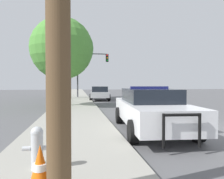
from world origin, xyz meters
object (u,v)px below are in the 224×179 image
at_px(traffic_light, 90,66).
at_px(traffic_cone, 40,169).
at_px(police_car, 151,108).
at_px(car_background_midblock, 100,93).
at_px(tree_sidewalk_mid, 69,48).
at_px(fire_hydrant, 37,146).
at_px(tree_sidewalk_near, 62,49).

relative_size(traffic_light, traffic_cone, 7.45).
xyz_separation_m(police_car, car_background_midblock, (-0.35, 14.24, -0.05)).
relative_size(police_car, traffic_cone, 7.72).
xyz_separation_m(tree_sidewalk_mid, traffic_cone, (0.30, -20.51, -4.96)).
bearing_deg(traffic_light, traffic_cone, -95.10).
distance_m(police_car, traffic_cone, 5.27).
height_order(fire_hydrant, car_background_midblock, car_background_midblock).
distance_m(fire_hydrant, tree_sidewalk_mid, 20.20).
height_order(car_background_midblock, tree_sidewalk_mid, tree_sidewalk_mid).
bearing_deg(fire_hydrant, traffic_cone, -77.62).
distance_m(tree_sidewalk_mid, traffic_cone, 21.10).
xyz_separation_m(police_car, traffic_cone, (-3.07, -4.27, -0.31)).
bearing_deg(tree_sidewalk_mid, traffic_light, 36.45).
xyz_separation_m(fire_hydrant, tree_sidewalk_mid, (-0.10, 19.60, 4.90)).
bearing_deg(car_background_midblock, fire_hydrant, -94.58).
distance_m(fire_hydrant, traffic_cone, 0.94).
xyz_separation_m(fire_hydrant, traffic_light, (2.18, 21.28, 3.21)).
height_order(police_car, traffic_light, traffic_light).
xyz_separation_m(tree_sidewalk_near, traffic_cone, (0.55, -12.66, -3.65)).
relative_size(tree_sidewalk_mid, tree_sidewalk_near, 1.27).
relative_size(fire_hydrant, tree_sidewalk_near, 0.12).
relative_size(police_car, tree_sidewalk_mid, 0.68).
distance_m(tree_sidewalk_mid, tree_sidewalk_near, 7.96).
relative_size(traffic_light, tree_sidewalk_mid, 0.65).
height_order(police_car, tree_sidewalk_near, tree_sidewalk_near).
xyz_separation_m(police_car, tree_sidewalk_mid, (-3.37, 16.23, 4.65)).
distance_m(traffic_light, car_background_midblock, 4.82).
height_order(police_car, tree_sidewalk_mid, tree_sidewalk_mid).
distance_m(police_car, tree_sidewalk_mid, 17.22).
bearing_deg(police_car, fire_hydrant, 49.68).
height_order(traffic_light, traffic_cone, traffic_light).
bearing_deg(tree_sidewalk_near, police_car, -66.62).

